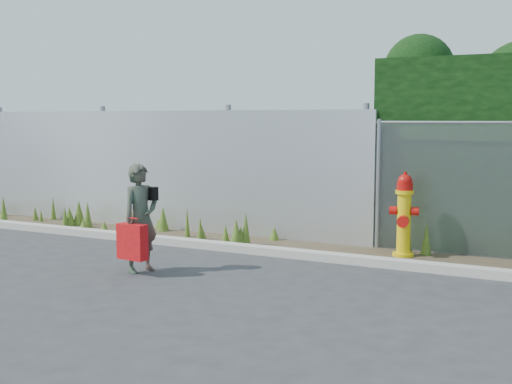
{
  "coord_description": "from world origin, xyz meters",
  "views": [
    {
      "loc": [
        3.79,
        -6.83,
        2.05
      ],
      "look_at": [
        -0.3,
        1.4,
        1.0
      ],
      "focal_mm": 45.0,
      "sensor_mm": 36.0,
      "label": 1
    }
  ],
  "objects": [
    {
      "name": "fire_hydrant",
      "position": [
        1.58,
        2.54,
        0.62
      ],
      "size": [
        0.43,
        0.38,
        1.28
      ],
      "rotation": [
        0.0,
        0.0,
        0.15
      ],
      "color": "yellow",
      "rests_on": "ground"
    },
    {
      "name": "corrugated_fence",
      "position": [
        -3.25,
        3.01,
        1.1
      ],
      "size": [
        8.5,
        0.21,
        2.3
      ],
      "color": "silver",
      "rests_on": "ground"
    },
    {
      "name": "curb",
      "position": [
        0.0,
        1.8,
        0.06
      ],
      "size": [
        16.0,
        0.22,
        0.12
      ],
      "primitive_type": "cube",
      "color": "#AAA799",
      "rests_on": "ground"
    },
    {
      "name": "red_tote_bag",
      "position": [
        -1.35,
        -0.14,
        0.45
      ],
      "size": [
        0.42,
        0.16,
        0.56
      ],
      "rotation": [
        0.0,
        0.0,
        -0.11
      ],
      "color": "#AC0916"
    },
    {
      "name": "ground",
      "position": [
        0.0,
        0.0,
        0.0
      ],
      "size": [
        80.0,
        80.0,
        0.0
      ],
      "primitive_type": "plane",
      "color": "#313234",
      "rests_on": "ground"
    },
    {
      "name": "black_shoulder_bag",
      "position": [
        -1.31,
        0.21,
        1.05
      ],
      "size": [
        0.24,
        0.1,
        0.18
      ],
      "rotation": [
        0.0,
        0.0,
        -0.23
      ],
      "color": "black"
    },
    {
      "name": "weed_strip",
      "position": [
        -0.53,
        2.44,
        0.14
      ],
      "size": [
        16.0,
        1.29,
        0.55
      ],
      "color": "#403424",
      "rests_on": "ground"
    },
    {
      "name": "woman",
      "position": [
        -1.37,
        0.07,
        0.73
      ],
      "size": [
        0.5,
        0.61,
        1.46
      ],
      "primitive_type": "imported",
      "rotation": [
        0.0,
        0.0,
        1.26
      ],
      "color": "#106B4B",
      "rests_on": "ground"
    }
  ]
}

